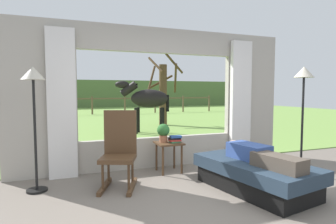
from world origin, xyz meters
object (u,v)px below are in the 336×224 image
Objects in this scene: recliner_sofa at (255,175)px; side_table at (169,148)px; rocking_chair at (119,150)px; floor_lamp_right at (304,88)px; horse at (147,99)px; reclining_person at (258,155)px; floor_lamp_left at (34,91)px; book_stack at (175,139)px; potted_plant at (163,132)px; pasture_tree at (163,91)px.

recliner_sofa is 1.53m from side_table.
floor_lamp_right reaches higher than rocking_chair.
side_table is at bearing 154.16° from floor_lamp_right.
horse reaches higher than recliner_sofa.
reclining_person is at bearing -100.20° from recliner_sofa.
book_stack is at bearing 4.67° from floor_lamp_left.
side_table reaches higher than recliner_sofa.
recliner_sofa is 1.28× the size of reclining_person.
book_stack reaches higher than side_table.
recliner_sofa is 5.74m from horse.
potted_plant is 2.43m from floor_lamp_right.
potted_plant reaches higher than reclining_person.
recliner_sofa is 1.04× the size of horse.
floor_lamp_right reaches higher than floor_lamp_left.
horse is (1.85, 4.81, 0.61)m from rocking_chair.
book_stack is 0.12× the size of horse.
rocking_chair is at bearing -155.27° from side_table.
rocking_chair is (-1.76, 0.90, 0.02)m from reclining_person.
floor_lamp_left is (-2.88, 1.05, 1.18)m from recliner_sofa.
pasture_tree is at bearing 69.70° from reclining_person.
floor_lamp_right is (2.07, -1.03, 0.76)m from potted_plant.
floor_lamp_right reaches higher than reclining_person.
rocking_chair is 5.28× the size of book_stack.
pasture_tree reaches higher than floor_lamp_right.
horse is at bearing 101.59° from floor_lamp_right.
floor_lamp_right is (2.94, -0.53, 0.91)m from rocking_chair.
reclining_person is 7.86m from pasture_tree.
book_stack is 0.12× the size of floor_lamp_right.
floor_lamp_right is (4.07, -0.73, 0.06)m from floor_lamp_left.
floor_lamp_right reaches higher than horse.
floor_lamp_left reaches higher than side_table.
horse is 0.60× the size of pasture_tree.
reclining_person is 1.47m from book_stack.
floor_lamp_left is (-1.99, -0.30, 0.70)m from potted_plant.
rocking_chair is at bearing 143.94° from recliner_sofa.
recliner_sofa is at bearing -100.16° from pasture_tree.
rocking_chair is at bearing 169.78° from floor_lamp_right.
floor_lamp_right is (1.18, 0.37, 0.94)m from reclining_person.
pasture_tree is at bearing 70.25° from potted_plant.
rocking_chair reaches higher than book_stack.
floor_lamp_left is at bearing 169.83° from floor_lamp_right.
pasture_tree reaches higher than reclining_person.
reclining_person is at bearing -100.10° from pasture_tree.
potted_plant is at bearing 113.27° from recliner_sofa.
potted_plant is 0.24m from book_stack.
book_stack is (1.04, 0.38, 0.04)m from rocking_chair.
reclining_person is 6.76× the size of book_stack.
potted_plant is 1.51× the size of book_stack.
pasture_tree is at bearing 88.55° from floor_lamp_right.
pasture_tree reaches higher than rocking_chair.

